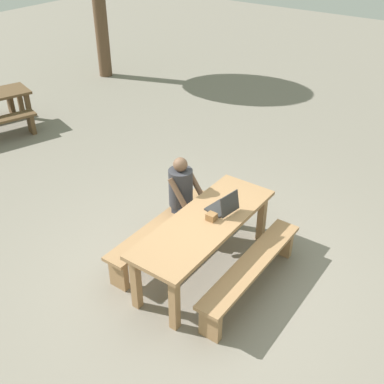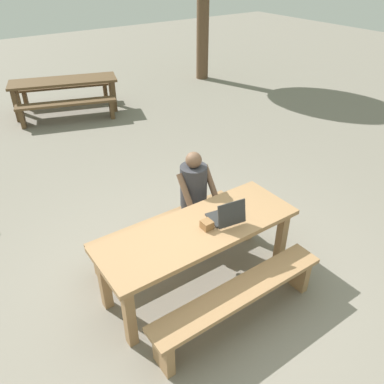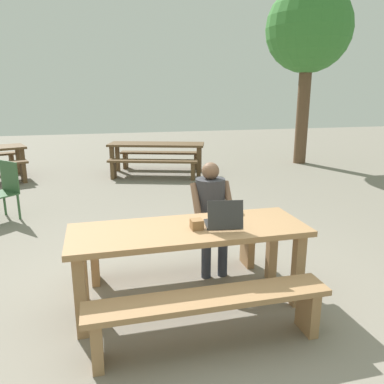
{
  "view_description": "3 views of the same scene",
  "coord_description": "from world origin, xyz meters",
  "px_view_note": "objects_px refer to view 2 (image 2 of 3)",
  "views": [
    {
      "loc": [
        -3.64,
        -2.43,
        3.91
      ],
      "look_at": [
        0.09,
        0.25,
        0.99
      ],
      "focal_mm": 43.85,
      "sensor_mm": 36.0,
      "label": 1
    },
    {
      "loc": [
        -1.77,
        -2.41,
        3.06
      ],
      "look_at": [
        0.09,
        0.25,
        0.99
      ],
      "focal_mm": 35.98,
      "sensor_mm": 36.0,
      "label": 2
    },
    {
      "loc": [
        -0.75,
        -3.08,
        1.9
      ],
      "look_at": [
        0.09,
        0.25,
        0.99
      ],
      "focal_mm": 36.08,
      "sensor_mm": 36.0,
      "label": 3
    }
  ],
  "objects_px": {
    "laptop": "(227,216)",
    "picnic_table_mid": "(64,85)",
    "small_pouch": "(207,225)",
    "picnic_table_front": "(199,236)",
    "person_seated": "(195,193)"
  },
  "relations": [
    {
      "from": "small_pouch",
      "to": "picnic_table_mid",
      "type": "xyz_separation_m",
      "value": [
        0.58,
        5.81,
        -0.17
      ]
    },
    {
      "from": "picnic_table_front",
      "to": "laptop",
      "type": "relative_size",
      "value": 6.02
    },
    {
      "from": "picnic_table_front",
      "to": "laptop",
      "type": "distance_m",
      "value": 0.35
    },
    {
      "from": "picnic_table_mid",
      "to": "picnic_table_front",
      "type": "bearing_deg",
      "value": -78.46
    },
    {
      "from": "picnic_table_front",
      "to": "person_seated",
      "type": "xyz_separation_m",
      "value": [
        0.39,
        0.6,
        0.06
      ]
    },
    {
      "from": "picnic_table_front",
      "to": "picnic_table_mid",
      "type": "height_order",
      "value": "picnic_table_front"
    },
    {
      "from": "laptop",
      "to": "picnic_table_mid",
      "type": "height_order",
      "value": "laptop"
    },
    {
      "from": "person_seated",
      "to": "picnic_table_mid",
      "type": "bearing_deg",
      "value": 87.23
    },
    {
      "from": "picnic_table_front",
      "to": "picnic_table_mid",
      "type": "bearing_deg",
      "value": 83.71
    },
    {
      "from": "picnic_table_front",
      "to": "small_pouch",
      "type": "relative_size",
      "value": 19.37
    },
    {
      "from": "laptop",
      "to": "picnic_table_mid",
      "type": "relative_size",
      "value": 0.15
    },
    {
      "from": "laptop",
      "to": "person_seated",
      "type": "distance_m",
      "value": 0.69
    },
    {
      "from": "small_pouch",
      "to": "picnic_table_mid",
      "type": "bearing_deg",
      "value": 84.31
    },
    {
      "from": "small_pouch",
      "to": "laptop",
      "type": "bearing_deg",
      "value": -4.08
    },
    {
      "from": "person_seated",
      "to": "picnic_table_front",
      "type": "bearing_deg",
      "value": -122.59
    }
  ]
}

